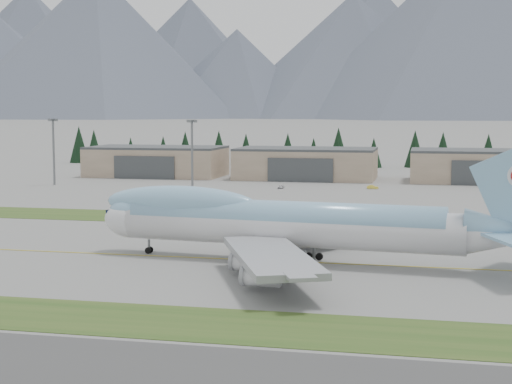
% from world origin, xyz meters
% --- Properties ---
extents(ground, '(7000.00, 7000.00, 0.00)m').
position_xyz_m(ground, '(0.00, 0.00, 0.00)').
color(ground, slate).
rests_on(ground, ground).
extents(grass_strip_near, '(400.00, 14.00, 0.08)m').
position_xyz_m(grass_strip_near, '(0.00, -38.00, 0.00)').
color(grass_strip_near, '#2D4C1B').
rests_on(grass_strip_near, ground).
extents(grass_strip_far, '(400.00, 18.00, 0.08)m').
position_xyz_m(grass_strip_far, '(0.00, 45.00, 0.00)').
color(grass_strip_far, '#2D4C1B').
rests_on(grass_strip_far, ground).
extents(taxiway_line_main, '(400.00, 0.40, 0.02)m').
position_xyz_m(taxiway_line_main, '(0.00, 0.00, 0.00)').
color(taxiway_line_main, gold).
rests_on(taxiway_line_main, ground).
extents(boeing_747_freighter, '(72.28, 62.00, 19.00)m').
position_xyz_m(boeing_747_freighter, '(4.40, -0.12, 6.27)').
color(boeing_747_freighter, silver).
rests_on(boeing_747_freighter, ground).
extents(hangar_left, '(48.00, 26.60, 10.80)m').
position_xyz_m(hangar_left, '(-70.00, 149.90, 5.39)').
color(hangar_left, gray).
rests_on(hangar_left, ground).
extents(hangar_center, '(48.00, 26.60, 10.80)m').
position_xyz_m(hangar_center, '(-15.00, 149.90, 5.39)').
color(hangar_center, gray).
rests_on(hangar_center, ground).
extents(hangar_right, '(48.00, 26.60, 10.80)m').
position_xyz_m(hangar_right, '(45.00, 149.90, 5.39)').
color(hangar_right, gray).
rests_on(hangar_right, ground).
extents(floodlight_masts, '(196.42, 8.62, 23.66)m').
position_xyz_m(floodlight_masts, '(20.97, 111.40, 15.42)').
color(floodlight_masts, slate).
rests_on(floodlight_masts, ground).
extents(service_vehicle_a, '(1.93, 3.45, 1.11)m').
position_xyz_m(service_vehicle_a, '(-17.26, 113.96, 0.00)').
color(service_vehicle_a, silver).
rests_on(service_vehicle_a, ground).
extents(service_vehicle_b, '(3.67, 1.62, 1.17)m').
position_xyz_m(service_vehicle_b, '(10.24, 118.78, 0.00)').
color(service_vehicle_b, yellow).
rests_on(service_vehicle_b, ground).
extents(service_vehicle_c, '(2.42, 4.55, 1.26)m').
position_xyz_m(service_vehicle_c, '(45.13, 138.42, 0.00)').
color(service_vehicle_c, silver).
rests_on(service_vehicle_c, ground).
extents(conifer_belt, '(273.91, 14.21, 16.72)m').
position_xyz_m(conifer_belt, '(-5.12, 211.67, 7.31)').
color(conifer_belt, black).
rests_on(conifer_belt, ground).
extents(mountain_ridge_front, '(4252.92, 1167.82, 514.93)m').
position_xyz_m(mountain_ridge_front, '(71.71, 2211.75, 222.19)').
color(mountain_ridge_front, '#454C5C').
rests_on(mountain_ridge_front, ground).
extents(mountain_ridge_rear, '(4565.16, 1067.05, 533.53)m').
position_xyz_m(mountain_ridge_rear, '(138.09, 2900.00, 261.23)').
color(mountain_ridge_rear, '#454C5C').
rests_on(mountain_ridge_rear, ground).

